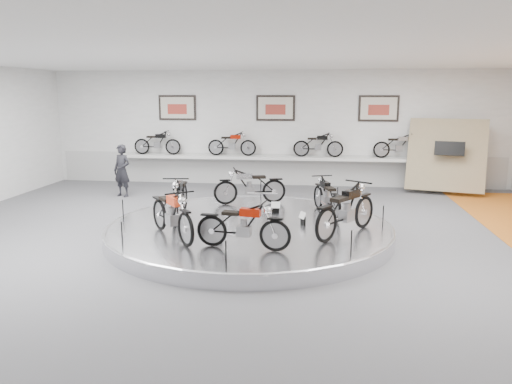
# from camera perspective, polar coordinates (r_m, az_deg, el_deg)

# --- Properties ---
(floor) EXTENTS (16.00, 16.00, 0.00)m
(floor) POSITION_cam_1_polar(r_m,az_deg,el_deg) (11.07, -0.97, -5.61)
(floor) COLOR #555557
(floor) RESTS_ON ground
(ceiling) EXTENTS (16.00, 16.00, 0.00)m
(ceiling) POSITION_cam_1_polar(r_m,az_deg,el_deg) (10.63, -1.04, 15.51)
(ceiling) COLOR white
(ceiling) RESTS_ON wall_back
(wall_back) EXTENTS (16.00, 0.00, 16.00)m
(wall_back) POSITION_cam_1_polar(r_m,az_deg,el_deg) (17.60, 2.24, 7.29)
(wall_back) COLOR white
(wall_back) RESTS_ON floor
(wall_front) EXTENTS (16.00, 0.00, 16.00)m
(wall_front) POSITION_cam_1_polar(r_m,az_deg,el_deg) (3.99, -15.45, -6.80)
(wall_front) COLOR white
(wall_front) RESTS_ON floor
(dado_band) EXTENTS (15.68, 0.04, 1.10)m
(dado_band) POSITION_cam_1_polar(r_m,az_deg,el_deg) (17.73, 2.20, 2.61)
(dado_band) COLOR #BCBCBA
(dado_band) RESTS_ON floor
(display_platform) EXTENTS (6.40, 6.40, 0.30)m
(display_platform) POSITION_cam_1_polar(r_m,az_deg,el_deg) (11.31, -0.76, -4.44)
(display_platform) COLOR silver
(display_platform) RESTS_ON floor
(platform_rim) EXTENTS (6.40, 6.40, 0.10)m
(platform_rim) POSITION_cam_1_polar(r_m,az_deg,el_deg) (11.28, -0.76, -3.86)
(platform_rim) COLOR #B2B2BA
(platform_rim) RESTS_ON display_platform
(shelf) EXTENTS (11.00, 0.55, 0.10)m
(shelf) POSITION_cam_1_polar(r_m,az_deg,el_deg) (17.40, 2.13, 3.93)
(shelf) COLOR silver
(shelf) RESTS_ON wall_back
(poster_left) EXTENTS (1.35, 0.06, 0.88)m
(poster_left) POSITION_cam_1_polar(r_m,az_deg,el_deg) (18.16, -8.98, 9.50)
(poster_left) COLOR beige
(poster_left) RESTS_ON wall_back
(poster_center) EXTENTS (1.35, 0.06, 0.88)m
(poster_center) POSITION_cam_1_polar(r_m,az_deg,el_deg) (17.52, 2.25, 9.56)
(poster_center) COLOR beige
(poster_center) RESTS_ON wall_back
(poster_right) EXTENTS (1.35, 0.06, 0.88)m
(poster_right) POSITION_cam_1_polar(r_m,az_deg,el_deg) (17.57, 13.84, 9.26)
(poster_right) COLOR beige
(poster_right) RESTS_ON wall_back
(display_panel) EXTENTS (2.56, 1.52, 2.30)m
(display_panel) POSITION_cam_1_polar(r_m,az_deg,el_deg) (17.20, 20.92, 3.96)
(display_panel) COLOR #9A8561
(display_panel) RESTS_ON floor
(shelf_bike_a) EXTENTS (1.22, 0.43, 0.73)m
(shelf_bike_a) POSITION_cam_1_polar(r_m,az_deg,el_deg) (18.20, -11.21, 5.37)
(shelf_bike_a) COLOR black
(shelf_bike_a) RESTS_ON shelf
(shelf_bike_b) EXTENTS (1.22, 0.43, 0.73)m
(shelf_bike_b) POSITION_cam_1_polar(r_m,az_deg,el_deg) (17.54, -2.77, 5.36)
(shelf_bike_b) COLOR #8E1202
(shelf_bike_b) RESTS_ON shelf
(shelf_bike_c) EXTENTS (1.22, 0.43, 0.73)m
(shelf_bike_c) POSITION_cam_1_polar(r_m,az_deg,el_deg) (17.28, 7.12, 5.20)
(shelf_bike_c) COLOR black
(shelf_bike_c) RESTS_ON shelf
(shelf_bike_d) EXTENTS (1.22, 0.43, 0.73)m
(shelf_bike_d) POSITION_cam_1_polar(r_m,az_deg,el_deg) (17.49, 16.03, 4.92)
(shelf_bike_d) COLOR #A5A6AA
(shelf_bike_d) RESTS_ON shelf
(bike_a) EXTENTS (1.02, 1.64, 0.91)m
(bike_a) POSITION_cam_1_polar(r_m,az_deg,el_deg) (12.23, 8.09, -0.45)
(bike_a) COLOR black
(bike_a) RESTS_ON display_platform
(bike_b) EXTENTS (1.74, 1.03, 0.97)m
(bike_b) POSITION_cam_1_polar(r_m,az_deg,el_deg) (13.25, -0.70, 0.70)
(bike_b) COLOR #A5A6AA
(bike_b) RESTS_ON display_platform
(bike_c) EXTENTS (0.80, 1.79, 1.02)m
(bike_c) POSITION_cam_1_polar(r_m,az_deg,el_deg) (11.97, -8.74, -0.45)
(bike_c) COLOR black
(bike_c) RESTS_ON display_platform
(bike_d) EXTENTS (1.58, 1.76, 1.03)m
(bike_d) POSITION_cam_1_polar(r_m,az_deg,el_deg) (10.25, -9.61, -2.41)
(bike_d) COLOR red
(bike_d) RESTS_ON display_platform
(bike_e) EXTENTS (1.64, 0.78, 0.92)m
(bike_e) POSITION_cam_1_polar(r_m,az_deg,el_deg) (9.42, -1.51, -3.82)
(bike_e) COLOR #8E1202
(bike_e) RESTS_ON display_platform
(bike_f) EXTENTS (1.59, 1.89, 1.09)m
(bike_f) POSITION_cam_1_polar(r_m,az_deg,el_deg) (10.48, 10.28, -1.98)
(bike_f) COLOR black
(bike_f) RESTS_ON display_platform
(visitor) EXTENTS (0.70, 0.57, 1.64)m
(visitor) POSITION_cam_1_polar(r_m,az_deg,el_deg) (16.20, -15.06, 2.37)
(visitor) COLOR black
(visitor) RESTS_ON floor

